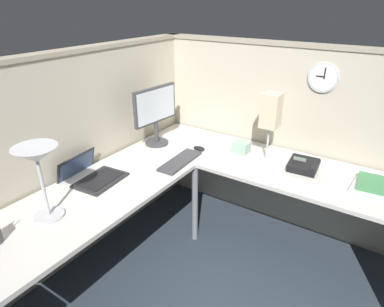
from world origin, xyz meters
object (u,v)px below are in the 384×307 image
(desk_lamp_paper, at_px, (271,113))
(office_phone, at_px, (304,166))
(book_stack, at_px, (371,185))
(monitor, at_px, (156,112))
(wall_clock, at_px, (323,78))
(computer_mouse, at_px, (199,148))
(laptop, at_px, (90,175))
(desk_lamp_dome, at_px, (37,161))
(keyboard, at_px, (180,161))
(tissue_box, at_px, (242,147))

(desk_lamp_paper, bearing_deg, office_phone, -95.33)
(desk_lamp_paper, bearing_deg, book_stack, -92.40)
(monitor, xyz_separation_m, wall_clock, (0.53, -1.18, 0.33))
(book_stack, bearing_deg, desk_lamp_paper, 87.60)
(book_stack, height_order, desk_lamp_paper, desk_lamp_paper)
(computer_mouse, distance_m, wall_clock, 1.10)
(monitor, distance_m, wall_clock, 1.33)
(laptop, distance_m, office_phone, 1.55)
(laptop, bearing_deg, computer_mouse, -25.69)
(monitor, distance_m, desk_lamp_dome, 1.19)
(desk_lamp_paper, bearing_deg, computer_mouse, 105.91)
(computer_mouse, distance_m, office_phone, 0.84)
(keyboard, height_order, book_stack, book_stack)
(office_phone, bearing_deg, wall_clock, 6.62)
(computer_mouse, bearing_deg, desk_lamp_paper, -74.09)
(office_phone, height_order, tissue_box, office_phone)
(tissue_box, xyz_separation_m, wall_clock, (0.28, -0.49, 0.58))
(laptop, distance_m, desk_lamp_dome, 0.58)
(laptop, bearing_deg, desk_lamp_paper, -43.60)
(book_stack, bearing_deg, wall_clock, 56.42)
(desk_lamp_paper, height_order, tissue_box, desk_lamp_paper)
(monitor, bearing_deg, office_phone, -80.38)
(desk_lamp_dome, relative_size, desk_lamp_paper, 0.84)
(keyboard, xyz_separation_m, tissue_box, (0.43, -0.31, 0.03))
(monitor, height_order, office_phone, monitor)
(monitor, xyz_separation_m, computer_mouse, (0.08, -0.38, -0.28))
(office_phone, xyz_separation_m, wall_clock, (0.32, 0.04, 0.58))
(book_stack, bearing_deg, desk_lamp_dome, 132.21)
(desk_lamp_paper, relative_size, wall_clock, 2.41)
(monitor, height_order, desk_lamp_dome, monitor)
(wall_clock, bearing_deg, monitor, 114.10)
(book_stack, relative_size, desk_lamp_paper, 0.56)
(desk_lamp_dome, xyz_separation_m, office_phone, (1.39, -1.07, -0.33))
(monitor, relative_size, desk_lamp_paper, 0.94)
(monitor, height_order, laptop, monitor)
(computer_mouse, height_order, wall_clock, wall_clock)
(desk_lamp_dome, relative_size, book_stack, 1.49)
(keyboard, bearing_deg, laptop, 141.81)
(desk_lamp_paper, distance_m, tissue_box, 0.40)
(desk_lamp_dome, height_order, book_stack, desk_lamp_dome)
(desk_lamp_dome, height_order, desk_lamp_paper, desk_lamp_paper)
(monitor, relative_size, tissue_box, 4.17)
(office_phone, bearing_deg, computer_mouse, 98.35)
(office_phone, bearing_deg, desk_lamp_dome, 142.25)
(computer_mouse, relative_size, desk_lamp_dome, 0.23)
(laptop, xyz_separation_m, book_stack, (0.94, -1.68, -0.00))
(keyboard, xyz_separation_m, desk_lamp_dome, (-0.99, 0.24, 0.35))
(keyboard, distance_m, book_stack, 1.35)
(office_phone, distance_m, desk_lamp_paper, 0.46)
(computer_mouse, bearing_deg, laptop, 154.31)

